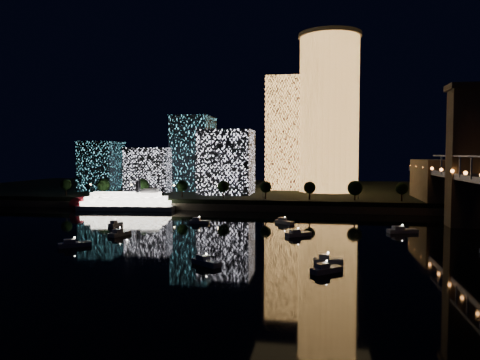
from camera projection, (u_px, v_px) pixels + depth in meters
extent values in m
plane|color=black|center=(264.00, 248.00, 127.38)|extent=(520.00, 520.00, 0.00)
cube|color=black|center=(296.00, 192.00, 284.60)|extent=(420.00, 160.00, 5.00)
cube|color=#6B5E4C|center=(286.00, 208.00, 207.94)|extent=(420.00, 6.00, 3.00)
cylinder|color=#FFAA51|center=(329.00, 115.00, 255.28)|extent=(32.00, 32.00, 83.53)
cylinder|color=#6B5E4C|center=(330.00, 36.00, 252.88)|extent=(34.00, 34.00, 2.00)
cube|color=#FFAA51|center=(284.00, 134.00, 272.78)|extent=(20.42, 20.42, 64.98)
cube|color=white|center=(226.00, 162.00, 242.58)|extent=(26.90, 22.76, 33.11)
cube|color=#51C4DC|center=(194.00, 153.00, 267.56)|extent=(21.01, 27.31, 42.02)
cube|color=white|center=(151.00, 169.00, 258.17)|extent=(24.12, 21.92, 24.12)
cube|color=#51C4DC|center=(101.00, 166.00, 267.28)|extent=(19.84, 21.83, 27.78)
cube|color=#6B5E4C|center=(465.00, 159.00, 164.02)|extent=(11.00, 9.00, 48.00)
cube|color=#6B5E4C|center=(467.00, 87.00, 162.61)|extent=(13.00, 11.00, 2.00)
cube|color=#6B5E4C|center=(432.00, 185.00, 213.90)|extent=(12.00, 40.00, 23.00)
cube|color=navy|center=(462.00, 167.00, 151.25)|extent=(0.50, 0.50, 7.00)
cube|color=navy|center=(443.00, 165.00, 174.86)|extent=(0.50, 0.50, 7.00)
sphere|color=orange|center=(452.00, 171.00, 160.28)|extent=(1.20, 1.20, 1.20)
sphere|color=orange|center=(424.00, 167.00, 204.54)|extent=(1.20, 1.20, 1.20)
cube|color=silver|center=(127.00, 208.00, 213.21)|extent=(44.59, 14.82, 2.19)
cube|color=white|center=(127.00, 203.00, 213.09)|extent=(40.87, 13.51, 2.01)
cube|color=white|center=(126.00, 199.00, 212.98)|extent=(37.15, 12.20, 2.01)
cube|color=white|center=(126.00, 194.00, 212.87)|extent=(31.61, 10.69, 2.01)
cube|color=silver|center=(150.00, 191.00, 212.09)|extent=(7.85, 6.24, 1.64)
cylinder|color=black|center=(137.00, 187.00, 210.50)|extent=(1.28, 1.28, 5.47)
cylinder|color=black|center=(139.00, 186.00, 214.13)|extent=(1.28, 1.28, 5.47)
cylinder|color=maroon|center=(80.00, 204.00, 214.47)|extent=(7.25, 8.86, 6.38)
cube|color=silver|center=(115.00, 224.00, 166.29)|extent=(3.01, 6.57, 1.20)
cube|color=silver|center=(114.00, 222.00, 165.33)|extent=(1.98, 2.45, 1.00)
sphere|color=white|center=(115.00, 219.00, 166.18)|extent=(0.36, 0.36, 0.36)
cube|color=silver|center=(285.00, 222.00, 171.73)|extent=(7.52, 7.02, 1.20)
cube|color=silver|center=(282.00, 219.00, 172.58)|extent=(3.39, 3.33, 1.00)
sphere|color=white|center=(285.00, 217.00, 171.62)|extent=(0.36, 0.36, 0.36)
cube|color=silver|center=(327.00, 270.00, 101.23)|extent=(7.25, 6.72, 1.20)
cube|color=silver|center=(323.00, 266.00, 100.60)|extent=(3.26, 3.19, 1.00)
sphere|color=white|center=(327.00, 261.00, 101.12)|extent=(0.36, 0.36, 0.36)
cube|color=silver|center=(199.00, 222.00, 172.58)|extent=(7.40, 2.46, 1.20)
cube|color=silver|center=(196.00, 219.00, 172.73)|extent=(2.61, 1.95, 1.00)
sphere|color=white|center=(199.00, 217.00, 172.47)|extent=(0.36, 0.36, 0.36)
cube|color=silver|center=(402.00, 231.00, 152.33)|extent=(10.29, 5.90, 1.20)
cube|color=silver|center=(398.00, 228.00, 152.08)|extent=(4.03, 3.45, 1.00)
sphere|color=white|center=(403.00, 225.00, 152.21)|extent=(0.36, 0.36, 0.36)
cube|color=silver|center=(75.00, 245.00, 129.55)|extent=(8.62, 7.49, 1.20)
cube|color=silver|center=(70.00, 241.00, 128.89)|extent=(3.80, 3.65, 1.00)
sphere|color=white|center=(75.00, 237.00, 129.43)|extent=(0.36, 0.36, 0.36)
cube|color=silver|center=(206.00, 263.00, 107.97)|extent=(7.88, 6.66, 1.20)
cube|color=silver|center=(203.00, 257.00, 108.75)|extent=(3.44, 3.28, 1.00)
sphere|color=white|center=(206.00, 254.00, 107.85)|extent=(0.36, 0.36, 0.36)
cube|color=silver|center=(328.00, 261.00, 109.51)|extent=(6.94, 2.79, 1.20)
cube|color=silver|center=(324.00, 256.00, 109.53)|extent=(2.52, 1.97, 1.00)
sphere|color=white|center=(328.00, 253.00, 109.40)|extent=(0.36, 0.36, 0.36)
cube|color=silver|center=(120.00, 234.00, 147.19)|extent=(4.78, 8.57, 1.20)
cube|color=silver|center=(117.00, 231.00, 146.03)|extent=(2.83, 3.34, 1.00)
sphere|color=white|center=(120.00, 227.00, 147.08)|extent=(0.36, 0.36, 0.36)
cube|color=silver|center=(298.00, 234.00, 146.08)|extent=(8.34, 7.03, 1.20)
cube|color=silver|center=(295.00, 231.00, 145.47)|extent=(3.64, 3.47, 1.00)
sphere|color=white|center=(298.00, 228.00, 145.96)|extent=(0.36, 0.36, 0.36)
cylinder|color=black|center=(66.00, 191.00, 232.46)|extent=(0.70, 0.70, 4.00)
sphere|color=black|center=(66.00, 184.00, 232.26)|extent=(5.41, 5.41, 5.41)
cylinder|color=black|center=(104.00, 192.00, 229.02)|extent=(0.70, 0.70, 4.00)
sphere|color=black|center=(104.00, 185.00, 228.82)|extent=(6.26, 6.26, 6.26)
cylinder|color=black|center=(142.00, 193.00, 225.58)|extent=(0.70, 0.70, 4.00)
sphere|color=black|center=(142.00, 185.00, 225.38)|extent=(6.54, 6.54, 6.54)
cylinder|color=black|center=(182.00, 193.00, 222.14)|extent=(0.70, 0.70, 4.00)
sphere|color=black|center=(182.00, 186.00, 221.94)|extent=(5.39, 5.39, 5.39)
cylinder|color=black|center=(223.00, 194.00, 218.69)|extent=(0.70, 0.70, 4.00)
sphere|color=black|center=(223.00, 186.00, 218.50)|extent=(5.56, 5.56, 5.56)
cylinder|color=black|center=(266.00, 194.00, 215.25)|extent=(0.70, 0.70, 4.00)
sphere|color=black|center=(266.00, 187.00, 215.06)|extent=(5.31, 5.31, 5.31)
cylinder|color=black|center=(310.00, 195.00, 211.81)|extent=(0.70, 0.70, 4.00)
sphere|color=black|center=(310.00, 187.00, 211.62)|extent=(5.51, 5.51, 5.51)
cylinder|color=black|center=(355.00, 196.00, 208.37)|extent=(0.70, 0.70, 4.00)
sphere|color=black|center=(355.00, 188.00, 208.17)|extent=(6.65, 6.65, 6.65)
cylinder|color=black|center=(402.00, 197.00, 204.93)|extent=(0.70, 0.70, 4.00)
sphere|color=black|center=(402.00, 189.00, 204.73)|extent=(5.33, 5.33, 5.33)
cylinder|color=black|center=(91.00, 190.00, 236.61)|extent=(0.24, 0.24, 5.00)
sphere|color=#FFCC7F|center=(91.00, 184.00, 236.46)|extent=(0.70, 0.70, 0.70)
cylinder|color=black|center=(132.00, 190.00, 232.83)|extent=(0.24, 0.24, 5.00)
sphere|color=#FFCC7F|center=(132.00, 185.00, 232.67)|extent=(0.70, 0.70, 0.70)
cylinder|color=black|center=(174.00, 191.00, 229.04)|extent=(0.24, 0.24, 5.00)
sphere|color=#FFCC7F|center=(174.00, 185.00, 228.88)|extent=(0.70, 0.70, 0.70)
cylinder|color=black|center=(218.00, 192.00, 225.26)|extent=(0.24, 0.24, 5.00)
sphere|color=#FFCC7F|center=(218.00, 186.00, 225.10)|extent=(0.70, 0.70, 0.70)
cylinder|color=black|center=(263.00, 192.00, 221.47)|extent=(0.24, 0.24, 5.00)
sphere|color=#FFCC7F|center=(263.00, 186.00, 221.31)|extent=(0.70, 0.70, 0.70)
cylinder|color=black|center=(310.00, 193.00, 217.68)|extent=(0.24, 0.24, 5.00)
sphere|color=#FFCC7F|center=(310.00, 187.00, 217.53)|extent=(0.70, 0.70, 0.70)
cylinder|color=black|center=(358.00, 194.00, 213.90)|extent=(0.24, 0.24, 5.00)
sphere|color=#FFCC7F|center=(359.00, 188.00, 213.74)|extent=(0.70, 0.70, 0.70)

